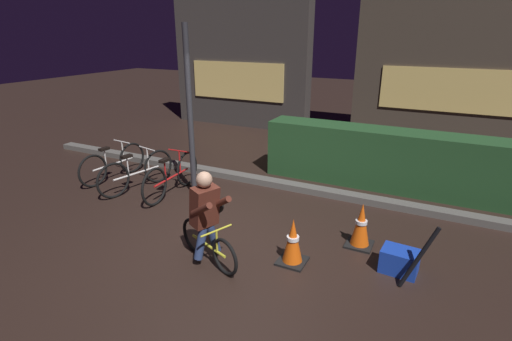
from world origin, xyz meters
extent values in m
plane|color=black|center=(0.00, 0.00, 0.00)|extent=(40.00, 40.00, 0.00)
cube|color=#56544F|center=(0.00, 2.20, 0.06)|extent=(12.00, 0.24, 0.12)
cube|color=#214723|center=(1.80, 3.10, 0.56)|extent=(4.80, 0.70, 1.12)
cube|color=#383330|center=(-3.25, 6.50, 2.26)|extent=(4.37, 0.50, 4.51)
cube|color=#F2D172|center=(-3.25, 6.23, 1.40)|extent=(3.06, 0.04, 1.10)
cube|color=#42382D|center=(2.62, 7.20, 2.39)|extent=(5.02, 0.50, 4.78)
cube|color=#F2D172|center=(2.62, 6.93, 1.40)|extent=(3.52, 0.04, 1.10)
cylinder|color=#2D2D33|center=(-1.37, 1.20, 1.48)|extent=(0.10, 0.10, 2.96)
torus|color=black|center=(-3.20, 1.57, 0.32)|extent=(0.10, 0.64, 0.64)
torus|color=black|center=(-3.28, 0.62, 0.32)|extent=(0.10, 0.64, 0.64)
cylinder|color=silver|center=(-3.24, 1.10, 0.32)|extent=(0.12, 0.95, 0.04)
cylinder|color=silver|center=(-3.25, 0.93, 0.50)|extent=(0.03, 0.03, 0.36)
cube|color=black|center=(-3.25, 0.93, 0.68)|extent=(0.12, 0.21, 0.05)
cylinder|color=silver|center=(-3.22, 1.36, 0.52)|extent=(0.03, 0.03, 0.40)
cylinder|color=silver|center=(-3.22, 1.36, 0.72)|extent=(0.46, 0.07, 0.02)
torus|color=black|center=(-2.33, 1.37, 0.33)|extent=(0.18, 0.65, 0.66)
torus|color=black|center=(-2.54, 0.41, 0.33)|extent=(0.18, 0.65, 0.66)
cylinder|color=silver|center=(-2.43, 0.89, 0.33)|extent=(0.25, 0.97, 0.04)
cylinder|color=silver|center=(-2.47, 0.72, 0.51)|extent=(0.03, 0.03, 0.37)
cube|color=black|center=(-2.47, 0.72, 0.70)|extent=(0.14, 0.22, 0.05)
cylinder|color=silver|center=(-2.38, 1.16, 0.54)|extent=(0.03, 0.03, 0.41)
cylinder|color=silver|center=(-2.38, 1.16, 0.74)|extent=(0.45, 0.12, 0.02)
torus|color=black|center=(-1.73, 1.50, 0.33)|extent=(0.07, 0.67, 0.67)
torus|color=black|center=(-1.68, 0.50, 0.33)|extent=(0.07, 0.67, 0.67)
cylinder|color=#B21919|center=(-1.70, 1.00, 0.33)|extent=(0.08, 1.00, 0.04)
cylinder|color=#B21919|center=(-1.70, 0.82, 0.52)|extent=(0.03, 0.03, 0.38)
cube|color=black|center=(-1.70, 0.82, 0.71)|extent=(0.11, 0.20, 0.05)
cylinder|color=#B21919|center=(-1.72, 1.27, 0.55)|extent=(0.03, 0.03, 0.42)
cylinder|color=#B21919|center=(-1.72, 1.27, 0.76)|extent=(0.46, 0.04, 0.02)
cube|color=black|center=(1.07, -0.10, 0.01)|extent=(0.36, 0.36, 0.03)
cone|color=#EA560F|center=(1.07, -0.10, 0.32)|extent=(0.26, 0.26, 0.59)
cylinder|color=white|center=(1.07, -0.10, 0.35)|extent=(0.16, 0.16, 0.05)
cube|color=black|center=(1.76, 0.71, 0.01)|extent=(0.36, 0.36, 0.03)
cone|color=#EA560F|center=(1.76, 0.71, 0.34)|extent=(0.26, 0.26, 0.61)
cylinder|color=white|center=(1.76, 0.71, 0.37)|extent=(0.16, 0.16, 0.05)
cube|color=#193DB7|center=(2.34, 0.30, 0.15)|extent=(0.46, 0.35, 0.30)
torus|color=black|center=(0.43, -0.71, 0.24)|extent=(0.47, 0.22, 0.48)
torus|color=black|center=(-0.22, -0.45, 0.24)|extent=(0.47, 0.22, 0.48)
cylinder|color=gold|center=(0.10, -0.58, 0.24)|extent=(0.67, 0.30, 0.04)
cylinder|color=gold|center=(-0.01, -0.53, 0.37)|extent=(0.03, 0.03, 0.26)
cube|color=black|center=(-0.01, -0.53, 0.51)|extent=(0.22, 0.17, 0.05)
cylinder|color=gold|center=(0.28, -0.65, 0.39)|extent=(0.03, 0.03, 0.30)
cylinder|color=gold|center=(0.28, -0.65, 0.54)|extent=(0.19, 0.44, 0.02)
cylinder|color=navy|center=(0.12, -0.48, 0.30)|extent=(0.18, 0.23, 0.42)
cylinder|color=navy|center=(0.05, -0.67, 0.30)|extent=(0.18, 0.23, 0.42)
cube|color=#512319|center=(0.07, -0.57, 0.79)|extent=(0.36, 0.39, 0.54)
sphere|color=tan|center=(0.09, -0.57, 1.15)|extent=(0.20, 0.20, 0.20)
cylinder|color=#512319|center=(0.25, -0.49, 0.84)|extent=(0.40, 0.22, 0.29)
cylinder|color=#512319|center=(0.14, -0.75, 0.84)|extent=(0.40, 0.22, 0.29)
ellipsoid|color=black|center=(0.09, -0.36, 0.74)|extent=(0.36, 0.27, 0.24)
cylinder|color=black|center=(2.55, 0.05, 0.40)|extent=(0.37, 0.18, 0.80)
camera|label=1|loc=(2.59, -4.19, 2.84)|focal=27.21mm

